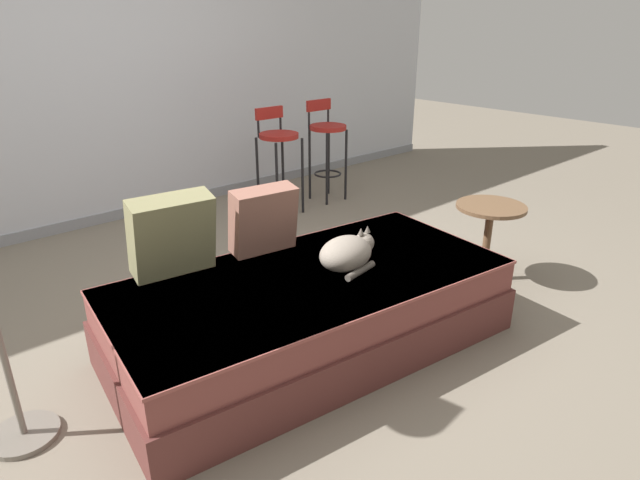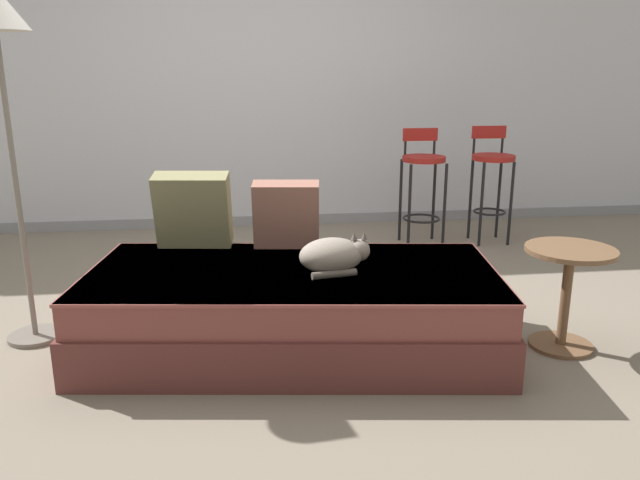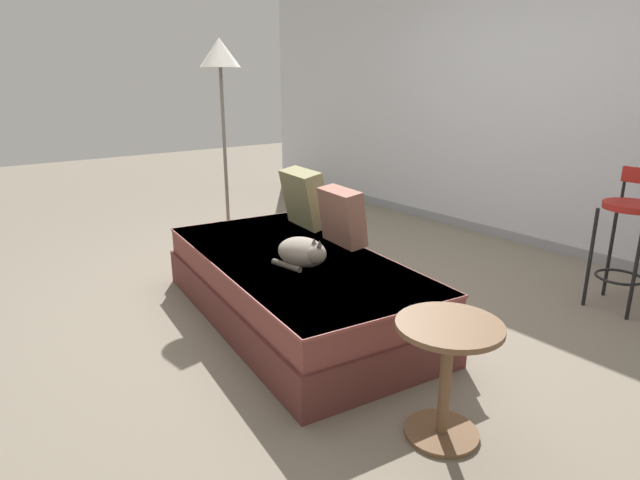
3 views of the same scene
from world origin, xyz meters
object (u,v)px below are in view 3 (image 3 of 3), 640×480
(cat, at_px, (303,252))
(bar_stool_near_window, at_px, (629,226))
(floor_lamp, at_px, (221,75))
(side_table, at_px, (447,364))
(couch, at_px, (293,286))
(throw_pillow_middle, at_px, (342,216))
(throw_pillow_corner, at_px, (305,198))

(cat, bearing_deg, bar_stool_near_window, 62.24)
(cat, distance_m, floor_lamp, 1.87)
(cat, bearing_deg, side_table, -5.52)
(couch, distance_m, throw_pillow_middle, 0.56)
(cat, bearing_deg, throw_pillow_middle, 113.24)
(cat, bearing_deg, floor_lamp, 167.74)
(bar_stool_near_window, bearing_deg, side_table, -85.00)
(throw_pillow_corner, distance_m, bar_stool_near_window, 2.17)
(cat, height_order, side_table, cat)
(throw_pillow_middle, relative_size, bar_stool_near_window, 0.41)
(side_table, relative_size, floor_lamp, 0.30)
(cat, relative_size, floor_lamp, 0.21)
(couch, bearing_deg, bar_stool_near_window, 56.84)
(cat, distance_m, bar_stool_near_window, 2.13)
(throw_pillow_corner, relative_size, side_table, 0.81)
(side_table, bearing_deg, throw_pillow_middle, 157.13)
(couch, relative_size, floor_lamp, 1.22)
(couch, xyz_separation_m, throw_pillow_corner, (-0.51, 0.47, 0.42))
(throw_pillow_middle, distance_m, side_table, 1.50)
(bar_stool_near_window, relative_size, floor_lamp, 0.52)
(floor_lamp, bearing_deg, cat, -12.26)
(bar_stool_near_window, relative_size, side_table, 1.74)
(bar_stool_near_window, xyz_separation_m, side_table, (0.17, -2.00, -0.22))
(throw_pillow_middle, xyz_separation_m, cat, (0.20, -0.46, -0.10))
(throw_pillow_corner, relative_size, bar_stool_near_window, 0.47)
(throw_pillow_middle, bearing_deg, bar_stool_near_window, 50.05)
(throw_pillow_corner, bearing_deg, side_table, -18.89)
(couch, distance_m, side_table, 1.38)
(couch, bearing_deg, floor_lamp, 168.53)
(floor_lamp, bearing_deg, couch, -11.47)
(throw_pillow_middle, xyz_separation_m, bar_stool_near_window, (1.19, 1.42, -0.04))
(throw_pillow_corner, bearing_deg, couch, -42.46)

